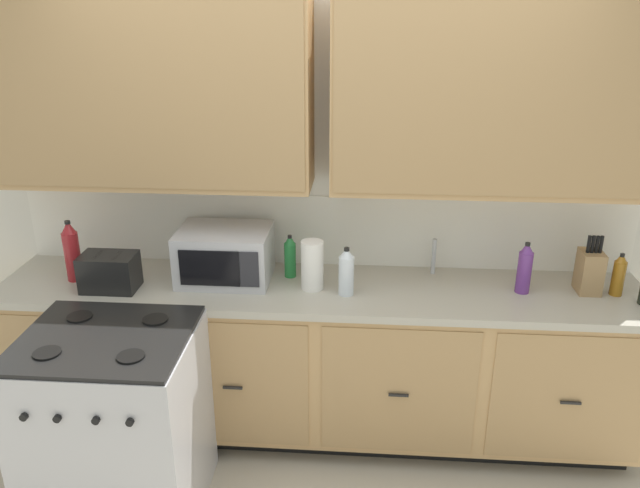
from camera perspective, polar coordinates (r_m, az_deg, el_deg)
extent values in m
plane|color=#B2A893|center=(3.59, -0.42, -19.26)|extent=(8.38, 8.38, 0.00)
cube|color=silver|center=(3.51, 0.37, 3.53)|extent=(4.55, 0.05, 2.52)
cube|color=white|center=(3.53, 0.33, 1.21)|extent=(3.35, 0.01, 0.40)
cube|color=tan|center=(3.34, -15.18, 13.08)|extent=(1.63, 0.34, 0.95)
cube|color=#A58052|center=(3.18, -16.20, 12.56)|extent=(1.59, 0.01, 0.89)
cube|color=tan|center=(3.22, 16.04, 12.69)|extent=(1.63, 0.34, 0.95)
cube|color=#A58052|center=(3.05, 16.65, 12.16)|extent=(1.59, 0.01, 0.89)
cube|color=black|center=(3.81, 0.00, -15.44)|extent=(3.29, 0.48, 0.10)
cube|color=tan|center=(3.54, -0.04, -10.07)|extent=(3.35, 0.60, 0.78)
cube|color=#A88354|center=(3.60, -21.24, -11.15)|extent=(0.77, 0.01, 0.72)
cube|color=black|center=(3.59, -21.32, -11.35)|extent=(0.10, 0.01, 0.01)
cube|color=#A88354|center=(3.34, -7.81, -12.44)|extent=(0.77, 0.01, 0.72)
cube|color=black|center=(3.33, -7.85, -12.66)|extent=(0.10, 0.01, 0.01)
cube|color=#A88354|center=(3.28, 7.06, -13.09)|extent=(0.77, 0.01, 0.72)
cube|color=black|center=(3.28, 7.06, -13.32)|extent=(0.10, 0.01, 0.01)
cube|color=#A88354|center=(3.43, 21.53, -12.90)|extent=(0.77, 0.01, 0.72)
cube|color=black|center=(3.43, 21.58, -13.12)|extent=(0.10, 0.01, 0.01)
cube|color=#ADA899|center=(3.34, -0.04, -4.11)|extent=(3.38, 0.63, 0.04)
cube|color=#A8AAAF|center=(3.38, 10.31, -4.09)|extent=(0.56, 0.38, 0.02)
cube|color=#B7B7BC|center=(3.24, -17.77, -15.27)|extent=(0.76, 0.66, 0.92)
cube|color=black|center=(2.99, -18.81, -8.02)|extent=(0.74, 0.65, 0.02)
cylinder|color=black|center=(2.93, -23.30, -8.99)|extent=(0.12, 0.12, 0.01)
cylinder|color=black|center=(2.79, -16.62, -9.67)|extent=(0.12, 0.12, 0.01)
cylinder|color=black|center=(3.18, -20.77, -6.13)|extent=(0.12, 0.12, 0.01)
cylinder|color=black|center=(3.05, -14.58, -6.59)|extent=(0.12, 0.12, 0.01)
cylinder|color=black|center=(2.92, -25.06, -13.90)|extent=(0.03, 0.02, 0.03)
cylinder|color=black|center=(2.85, -22.52, -14.29)|extent=(0.03, 0.02, 0.03)
cylinder|color=black|center=(2.79, -19.48, -14.72)|extent=(0.03, 0.02, 0.03)
cylinder|color=black|center=(2.74, -16.71, -15.08)|extent=(0.03, 0.02, 0.03)
cube|color=#B7B7BC|center=(3.40, -8.52, -0.94)|extent=(0.48, 0.36, 0.28)
cube|color=black|center=(3.24, -9.90, -2.17)|extent=(0.31, 0.01, 0.19)
cube|color=#28282D|center=(3.20, -6.37, -2.30)|extent=(0.10, 0.01, 0.19)
cube|color=black|center=(3.44, -18.37, -2.41)|extent=(0.28, 0.18, 0.19)
cube|color=black|center=(3.42, -19.32, -0.98)|extent=(0.02, 0.13, 0.01)
cube|color=black|center=(3.39, -17.77, -1.04)|extent=(0.02, 0.13, 0.01)
cube|color=#9C794E|center=(3.51, 23.03, -2.31)|extent=(0.11, 0.14, 0.22)
cylinder|color=black|center=(3.43, 22.98, -0.01)|extent=(0.02, 0.02, 0.09)
cylinder|color=black|center=(3.44, 23.29, -0.02)|extent=(0.02, 0.02, 0.09)
cylinder|color=black|center=(3.45, 23.61, -0.03)|extent=(0.02, 0.02, 0.09)
cylinder|color=black|center=(3.45, 23.92, -0.04)|extent=(0.02, 0.02, 0.09)
cylinder|color=#B2B5BA|center=(3.50, 10.17, -1.10)|extent=(0.02, 0.02, 0.20)
cylinder|color=white|center=(3.26, -0.70, -1.91)|extent=(0.12, 0.12, 0.26)
cylinder|color=#663384|center=(3.39, 17.85, -2.45)|extent=(0.07, 0.07, 0.22)
cone|color=#663384|center=(3.34, 18.11, -0.32)|extent=(0.07, 0.07, 0.05)
cylinder|color=black|center=(3.33, 18.15, -0.02)|extent=(0.03, 0.03, 0.02)
cylinder|color=silver|center=(3.21, 2.37, -2.86)|extent=(0.08, 0.08, 0.20)
cone|color=silver|center=(3.16, 2.41, -0.76)|extent=(0.07, 0.07, 0.05)
cylinder|color=black|center=(3.15, 2.41, -0.47)|extent=(0.03, 0.03, 0.02)
cylinder|color=#237A38|center=(3.41, -2.70, -1.45)|extent=(0.06, 0.06, 0.19)
cone|color=#237A38|center=(3.37, -2.73, 0.41)|extent=(0.06, 0.06, 0.05)
cylinder|color=black|center=(3.36, -2.74, 0.66)|extent=(0.02, 0.02, 0.02)
cylinder|color=#9E6619|center=(3.54, 25.18, -2.81)|extent=(0.06, 0.06, 0.18)
cone|color=#9E6619|center=(3.50, 25.47, -1.13)|extent=(0.06, 0.06, 0.05)
cylinder|color=black|center=(3.50, 25.51, -0.91)|extent=(0.02, 0.02, 0.02)
cylinder|color=maroon|center=(3.60, -21.32, -1.05)|extent=(0.08, 0.08, 0.27)
cone|color=maroon|center=(3.54, -21.68, 1.44)|extent=(0.07, 0.07, 0.07)
cylinder|color=black|center=(3.53, -21.74, 1.82)|extent=(0.03, 0.03, 0.02)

